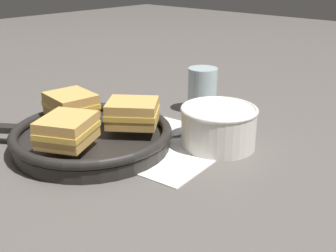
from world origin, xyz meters
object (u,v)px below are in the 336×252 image
(skillet, at_px, (91,137))
(sandwich_far_left, at_px, (133,113))
(soup_bowl, at_px, (219,124))
(sandwich_near_left, at_px, (71,105))
(spoon, at_px, (172,135))
(sandwich_near_right, at_px, (67,130))
(drinking_glass, at_px, (202,90))

(skillet, xyz_separation_m, sandwich_far_left, (0.06, -0.05, 0.04))
(soup_bowl, relative_size, sandwich_near_left, 1.39)
(spoon, height_order, sandwich_near_right, sandwich_near_right)
(skillet, xyz_separation_m, sandwich_near_right, (-0.07, -0.03, 0.04))
(sandwich_near_left, relative_size, sandwich_near_right, 0.87)
(sandwich_far_left, height_order, drinking_glass, drinking_glass)
(sandwich_near_right, relative_size, sandwich_far_left, 0.97)
(sandwich_far_left, bearing_deg, spoon, -26.49)
(spoon, height_order, sandwich_near_left, sandwich_near_left)
(skillet, xyz_separation_m, sandwich_near_left, (0.01, 0.07, 0.04))
(soup_bowl, height_order, sandwich_near_left, sandwich_near_left)
(sandwich_near_left, xyz_separation_m, sandwich_near_right, (-0.08, -0.10, 0.00))
(drinking_glass, bearing_deg, sandwich_near_left, 160.88)
(soup_bowl, xyz_separation_m, spoon, (-0.03, 0.09, -0.04))
(sandwich_near_right, height_order, drinking_glass, drinking_glass)
(skillet, bearing_deg, soup_bowl, -46.05)
(sandwich_near_right, height_order, sandwich_far_left, same)
(drinking_glass, bearing_deg, spoon, -161.00)
(spoon, bearing_deg, sandwich_near_left, 121.74)
(sandwich_near_right, bearing_deg, drinking_glass, 0.45)
(soup_bowl, height_order, skillet, soup_bowl)
(soup_bowl, bearing_deg, sandwich_near_right, 148.96)
(skillet, bearing_deg, drinking_glass, -5.03)
(sandwich_near_right, bearing_deg, spoon, -15.35)
(sandwich_near_left, bearing_deg, skillet, -99.77)
(sandwich_near_left, bearing_deg, soup_bowl, -58.15)
(sandwich_near_right, distance_m, drinking_glass, 0.38)
(soup_bowl, distance_m, sandwich_far_left, 0.16)
(spoon, bearing_deg, drinking_glass, 13.75)
(sandwich_near_left, height_order, drinking_glass, drinking_glass)
(sandwich_far_left, distance_m, drinking_glass, 0.25)
(sandwich_far_left, bearing_deg, sandwich_near_right, 171.35)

